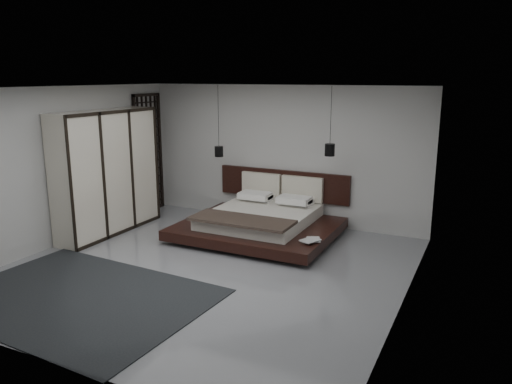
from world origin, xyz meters
The scene contains 14 objects.
floor centered at (0.00, 0.00, 0.00)m, with size 6.00×6.00×0.00m, color gray.
ceiling centered at (0.00, 0.00, 2.80)m, with size 6.00×6.00×0.00m, color white.
wall_back centered at (0.00, 3.00, 1.40)m, with size 6.00×6.00×0.00m, color #BCBBB9.
wall_front centered at (0.00, -3.00, 1.40)m, with size 6.00×6.00×0.00m, color #BCBBB9.
wall_left centered at (-3.00, 0.00, 1.40)m, with size 6.00×6.00×0.00m, color #BCBBB9.
wall_right centered at (3.00, 0.00, 1.40)m, with size 6.00×6.00×0.00m, color #BCBBB9.
lattice_screen centered at (-2.95, 2.45, 1.30)m, with size 0.05×0.90×2.60m, color black.
bed centered at (0.05, 1.91, 0.29)m, with size 2.83×2.41×1.09m.
book_lower centered at (1.21, 1.24, 0.28)m, with size 0.22×0.30×0.03m, color #99724C.
book_upper centered at (1.19, 1.21, 0.30)m, with size 0.23×0.32×0.02m, color #99724C.
pendant_left centered at (-1.11, 2.36, 1.48)m, with size 0.17×0.17×1.43m.
pendant_right centered at (1.21, 2.36, 1.66)m, with size 0.18×0.18×1.25m.
wardrobe centered at (-2.70, 0.83, 1.18)m, with size 0.57×2.41×2.36m.
rug centered at (-1.03, -1.70, 0.01)m, with size 3.53×2.52×0.02m, color black.
Camera 1 is at (3.91, -6.33, 2.98)m, focal length 35.00 mm.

